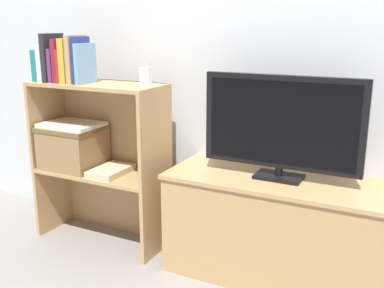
{
  "coord_description": "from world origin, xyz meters",
  "views": [
    {
      "loc": [
        0.98,
        -1.77,
        1.22
      ],
      "look_at": [
        0.0,
        0.16,
        0.65
      ],
      "focal_mm": 42.0,
      "sensor_mm": 36.0,
      "label": 1
    }
  ],
  "objects_px": {
    "book_charcoal": "(53,58)",
    "book_tan": "(76,59)",
    "baby_monitor": "(146,77)",
    "magazine_stack": "(111,171)",
    "laptop": "(72,124)",
    "book_teal": "(42,65)",
    "tv": "(281,125)",
    "storage_basket_left": "(73,145)",
    "book_crimson": "(66,66)",
    "book_mustard": "(71,61)",
    "book_maroon": "(62,61)",
    "book_skyblue": "(85,64)",
    "book_plum": "(58,65)",
    "book_navy": "(81,60)",
    "book_ivory": "(48,63)",
    "tv_stand": "(276,228)"
  },
  "relations": [
    {
      "from": "book_charcoal",
      "to": "book_tan",
      "type": "bearing_deg",
      "value": -0.0
    },
    {
      "from": "baby_monitor",
      "to": "magazine_stack",
      "type": "height_order",
      "value": "baby_monitor"
    },
    {
      "from": "book_charcoal",
      "to": "laptop",
      "type": "bearing_deg",
      "value": 29.0
    },
    {
      "from": "book_teal",
      "to": "tv",
      "type": "bearing_deg",
      "value": 4.51
    },
    {
      "from": "book_teal",
      "to": "book_tan",
      "type": "bearing_deg",
      "value": 0.0
    },
    {
      "from": "baby_monitor",
      "to": "storage_basket_left",
      "type": "bearing_deg",
      "value": -178.26
    },
    {
      "from": "book_charcoal",
      "to": "book_crimson",
      "type": "height_order",
      "value": "book_charcoal"
    },
    {
      "from": "book_mustard",
      "to": "book_tan",
      "type": "relative_size",
      "value": 0.94
    },
    {
      "from": "book_crimson",
      "to": "baby_monitor",
      "type": "height_order",
      "value": "book_crimson"
    },
    {
      "from": "tv",
      "to": "book_charcoal",
      "type": "relative_size",
      "value": 2.88
    },
    {
      "from": "book_maroon",
      "to": "book_skyblue",
      "type": "relative_size",
      "value": 1.1
    },
    {
      "from": "book_crimson",
      "to": "book_skyblue",
      "type": "xyz_separation_m",
      "value": [
        0.13,
        0.0,
        0.02
      ]
    },
    {
      "from": "book_mustard",
      "to": "laptop",
      "type": "relative_size",
      "value": 0.71
    },
    {
      "from": "book_plum",
      "to": "book_maroon",
      "type": "bearing_deg",
      "value": 0.0
    },
    {
      "from": "storage_basket_left",
      "to": "book_crimson",
      "type": "bearing_deg",
      "value": -60.22
    },
    {
      "from": "book_mustard",
      "to": "baby_monitor",
      "type": "height_order",
      "value": "book_mustard"
    },
    {
      "from": "book_skyblue",
      "to": "magazine_stack",
      "type": "distance_m",
      "value": 0.6
    },
    {
      "from": "book_teal",
      "to": "book_mustard",
      "type": "relative_size",
      "value": 0.73
    },
    {
      "from": "book_tan",
      "to": "book_navy",
      "type": "distance_m",
      "value": 0.03
    },
    {
      "from": "baby_monitor",
      "to": "book_teal",
      "type": "bearing_deg",
      "value": -175.3
    },
    {
      "from": "book_ivory",
      "to": "book_tan",
      "type": "bearing_deg",
      "value": 0.0
    },
    {
      "from": "book_plum",
      "to": "book_navy",
      "type": "xyz_separation_m",
      "value": [
        0.16,
        0.0,
        0.03
      ]
    },
    {
      "from": "book_skyblue",
      "to": "book_maroon",
      "type": "bearing_deg",
      "value": 180.0
    },
    {
      "from": "book_charcoal",
      "to": "book_navy",
      "type": "relative_size",
      "value": 1.06
    },
    {
      "from": "book_navy",
      "to": "magazine_stack",
      "type": "height_order",
      "value": "book_navy"
    },
    {
      "from": "book_mustard",
      "to": "magazine_stack",
      "type": "height_order",
      "value": "book_mustard"
    },
    {
      "from": "tv_stand",
      "to": "book_ivory",
      "type": "xyz_separation_m",
      "value": [
        -1.3,
        -0.11,
        0.76
      ]
    },
    {
      "from": "book_teal",
      "to": "book_charcoal",
      "type": "distance_m",
      "value": 0.09
    },
    {
      "from": "book_teal",
      "to": "book_navy",
      "type": "height_order",
      "value": "book_navy"
    },
    {
      "from": "book_ivory",
      "to": "book_plum",
      "type": "distance_m",
      "value": 0.07
    },
    {
      "from": "book_tan",
      "to": "tv",
      "type": "bearing_deg",
      "value": 5.52
    },
    {
      "from": "book_maroon",
      "to": "book_skyblue",
      "type": "distance_m",
      "value": 0.16
    },
    {
      "from": "book_plum",
      "to": "tv",
      "type": "bearing_deg",
      "value": 4.93
    },
    {
      "from": "book_mustard",
      "to": "laptop",
      "type": "xyz_separation_m",
      "value": [
        -0.06,
        0.04,
        -0.36
      ]
    },
    {
      "from": "tv",
      "to": "baby_monitor",
      "type": "bearing_deg",
      "value": -175.67
    },
    {
      "from": "book_teal",
      "to": "book_plum",
      "type": "distance_m",
      "value": 0.11
    },
    {
      "from": "tv_stand",
      "to": "laptop",
      "type": "xyz_separation_m",
      "value": [
        -1.19,
        -0.07,
        0.41
      ]
    },
    {
      "from": "book_skyblue",
      "to": "magazine_stack",
      "type": "xyz_separation_m",
      "value": [
        0.11,
        0.03,
        -0.59
      ]
    },
    {
      "from": "tv_stand",
      "to": "laptop",
      "type": "bearing_deg",
      "value": -176.67
    },
    {
      "from": "book_plum",
      "to": "book_navy",
      "type": "height_order",
      "value": "book_navy"
    },
    {
      "from": "magazine_stack",
      "to": "tv_stand",
      "type": "bearing_deg",
      "value": 4.51
    },
    {
      "from": "book_plum",
      "to": "book_navy",
      "type": "relative_size",
      "value": 0.74
    },
    {
      "from": "storage_basket_left",
      "to": "book_teal",
      "type": "bearing_deg",
      "value": -165.77
    },
    {
      "from": "book_navy",
      "to": "magazine_stack",
      "type": "distance_m",
      "value": 0.62
    },
    {
      "from": "book_tan",
      "to": "book_navy",
      "type": "xyz_separation_m",
      "value": [
        0.03,
        0.0,
        -0.0
      ]
    },
    {
      "from": "book_maroon",
      "to": "book_mustard",
      "type": "xyz_separation_m",
      "value": [
        0.06,
        0.0,
        0.0
      ]
    },
    {
      "from": "laptop",
      "to": "book_tan",
      "type": "bearing_deg",
      "value": -21.53
    },
    {
      "from": "book_tan",
      "to": "book_skyblue",
      "type": "height_order",
      "value": "book_tan"
    },
    {
      "from": "book_plum",
      "to": "book_skyblue",
      "type": "relative_size",
      "value": 0.85
    },
    {
      "from": "laptop",
      "to": "magazine_stack",
      "type": "height_order",
      "value": "laptop"
    }
  ]
}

